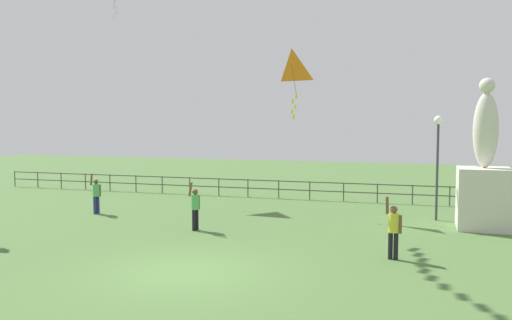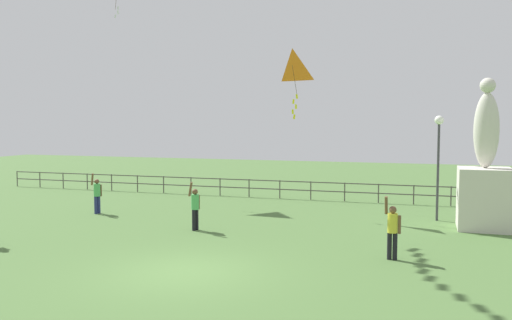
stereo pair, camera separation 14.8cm
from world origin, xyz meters
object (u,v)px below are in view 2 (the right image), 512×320
object	(u,v)px
lamppost	(439,144)
person_0	(393,228)
person_2	(195,206)
person_3	(97,193)
kite_1	(292,67)
statue_monument	(485,184)

from	to	relation	value
lamppost	person_0	xyz separation A→B (m)	(-1.33, -6.88, -2.18)
person_2	lamppost	bearing A→B (deg)	29.42
person_0	person_2	world-z (taller)	person_0
person_3	kite_1	size ratio (longest dim) A/B	0.59
person_0	person_3	distance (m)	13.36
kite_1	statue_monument	bearing A→B (deg)	-7.76
lamppost	kite_1	size ratio (longest dim) A/B	1.42
statue_monument	person_0	bearing A→B (deg)	-117.72
statue_monument	kite_1	size ratio (longest dim) A/B	1.88
person_0	kite_1	distance (m)	9.80
person_3	statue_monument	bearing A→B (deg)	5.82
statue_monument	person_3	bearing A→B (deg)	-174.18
statue_monument	lamppost	world-z (taller)	statue_monument
person_0	kite_1	size ratio (longest dim) A/B	0.62
statue_monument	person_2	size ratio (longest dim) A/B	3.10
lamppost	person_2	distance (m)	10.02
lamppost	person_3	bearing A→B (deg)	-168.59
kite_1	lamppost	bearing A→B (deg)	1.86
person_0	person_2	distance (m)	7.48
person_0	kite_1	bearing A→B (deg)	125.06
lamppost	person_0	bearing A→B (deg)	-100.91
lamppost	person_2	bearing A→B (deg)	-150.58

